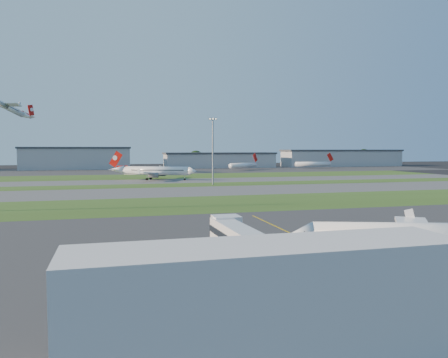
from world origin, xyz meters
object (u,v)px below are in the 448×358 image
object	(u,v)px
jet_bridge	(256,250)
airliner_parked	(435,239)
airliner_taxiing	(156,171)
mini_jet_far	(313,164)
mini_jet_near	(243,165)
light_mast_centre	(213,147)

from	to	relation	value
jet_bridge	airliner_parked	size ratio (longest dim) A/B	0.82
airliner_parked	jet_bridge	bearing A→B (deg)	-159.57
airliner_taxiing	mini_jet_far	world-z (taller)	airliner_taxiing
airliner_taxiing	mini_jet_near	world-z (taller)	airliner_taxiing
airliner_parked	mini_jet_near	world-z (taller)	airliner_parked
mini_jet_near	jet_bridge	bearing A→B (deg)	-141.65
jet_bridge	mini_jet_far	distance (m)	270.19
mini_jet_far	airliner_parked	bearing A→B (deg)	-111.11
mini_jet_far	light_mast_centre	distance (m)	153.93
light_mast_centre	mini_jet_near	bearing A→B (deg)	66.79
jet_bridge	airliner_parked	distance (m)	22.08
jet_bridge	airliner_taxiing	bearing A→B (deg)	87.76
airliner_parked	mini_jet_far	bearing A→B (deg)	84.33
mini_jet_far	light_mast_centre	size ratio (longest dim) A/B	1.11
airliner_parked	light_mast_centre	distance (m)	122.71
airliner_taxiing	mini_jet_far	size ratio (longest dim) A/B	1.22
mini_jet_far	light_mast_centre	xyz separation A→B (m)	(-100.17, -116.31, 11.53)
airliner_parked	mini_jet_near	size ratio (longest dim) A/B	1.34
airliner_taxiing	mini_jet_far	xyz separation A→B (m)	(118.90, 84.37, -0.79)
mini_jet_far	mini_jet_near	bearing A→B (deg)	-167.71
jet_bridge	airliner_parked	bearing A→B (deg)	2.76
airliner_taxiing	light_mast_centre	bearing A→B (deg)	143.76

